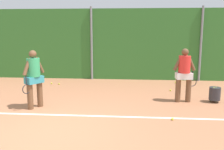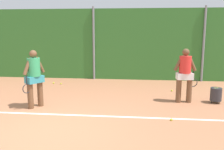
{
  "view_description": "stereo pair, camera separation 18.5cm",
  "coord_description": "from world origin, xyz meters",
  "px_view_note": "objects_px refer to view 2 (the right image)",
  "views": [
    {
      "loc": [
        1.91,
        -5.43,
        2.37
      ],
      "look_at": [
        1.28,
        2.19,
        0.96
      ],
      "focal_mm": 40.19,
      "sensor_mm": 36.0,
      "label": 1
    },
    {
      "loc": [
        2.09,
        -5.42,
        2.37
      ],
      "look_at": [
        1.28,
        2.19,
        0.96
      ],
      "focal_mm": 40.19,
      "sensor_mm": 36.0,
      "label": 2
    }
  ],
  "objects_px": {
    "tennis_ball_1": "(54,83)",
    "tennis_ball_6": "(172,91)",
    "player_foreground_near": "(34,76)",
    "player_midcourt": "(185,73)",
    "tennis_ball_3": "(177,83)",
    "ball_hopper": "(216,94)",
    "tennis_ball_2": "(61,84)",
    "tennis_ball_10": "(30,86)",
    "tennis_ball_0": "(171,120)"
  },
  "relations": [
    {
      "from": "tennis_ball_6",
      "to": "tennis_ball_10",
      "type": "xyz_separation_m",
      "value": [
        -5.78,
        0.2,
        0.0
      ]
    },
    {
      "from": "tennis_ball_2",
      "to": "tennis_ball_6",
      "type": "xyz_separation_m",
      "value": [
        4.62,
        -0.76,
        0.0
      ]
    },
    {
      "from": "tennis_ball_3",
      "to": "tennis_ball_10",
      "type": "xyz_separation_m",
      "value": [
        -6.21,
        -1.27,
        0.0
      ]
    },
    {
      "from": "tennis_ball_2",
      "to": "tennis_ball_10",
      "type": "xyz_separation_m",
      "value": [
        -1.16,
        -0.56,
        0.0
      ]
    },
    {
      "from": "tennis_ball_6",
      "to": "tennis_ball_2",
      "type": "bearing_deg",
      "value": 170.63
    },
    {
      "from": "player_foreground_near",
      "to": "player_midcourt",
      "type": "relative_size",
      "value": 1.0
    },
    {
      "from": "ball_hopper",
      "to": "tennis_ball_3",
      "type": "xyz_separation_m",
      "value": [
        -0.78,
        2.88,
        -0.26
      ]
    },
    {
      "from": "tennis_ball_3",
      "to": "tennis_ball_1",
      "type": "bearing_deg",
      "value": -173.45
    },
    {
      "from": "tennis_ball_2",
      "to": "tennis_ball_3",
      "type": "relative_size",
      "value": 1.0
    },
    {
      "from": "tennis_ball_0",
      "to": "player_foreground_near",
      "type": "bearing_deg",
      "value": 169.42
    },
    {
      "from": "player_midcourt",
      "to": "tennis_ball_1",
      "type": "distance_m",
      "value": 5.73
    },
    {
      "from": "player_midcourt",
      "to": "tennis_ball_3",
      "type": "distance_m",
      "value": 3.06
    },
    {
      "from": "player_foreground_near",
      "to": "tennis_ball_6",
      "type": "xyz_separation_m",
      "value": [
        4.41,
        2.44,
        -0.95
      ]
    },
    {
      "from": "tennis_ball_10",
      "to": "player_foreground_near",
      "type": "bearing_deg",
      "value": -62.59
    },
    {
      "from": "tennis_ball_2",
      "to": "tennis_ball_6",
      "type": "bearing_deg",
      "value": -9.37
    },
    {
      "from": "tennis_ball_1",
      "to": "tennis_ball_6",
      "type": "height_order",
      "value": "same"
    },
    {
      "from": "player_midcourt",
      "to": "tennis_ball_2",
      "type": "distance_m",
      "value": 5.37
    },
    {
      "from": "ball_hopper",
      "to": "tennis_ball_10",
      "type": "xyz_separation_m",
      "value": [
        -6.99,
        1.6,
        -0.26
      ]
    },
    {
      "from": "player_midcourt",
      "to": "tennis_ball_3",
      "type": "relative_size",
      "value": 26.56
    },
    {
      "from": "tennis_ball_3",
      "to": "tennis_ball_6",
      "type": "bearing_deg",
      "value": -106.24
    },
    {
      "from": "player_midcourt",
      "to": "tennis_ball_0",
      "type": "relative_size",
      "value": 26.56
    },
    {
      "from": "tennis_ball_0",
      "to": "tennis_ball_10",
      "type": "distance_m",
      "value": 6.35
    },
    {
      "from": "tennis_ball_2",
      "to": "tennis_ball_6",
      "type": "distance_m",
      "value": 4.68
    },
    {
      "from": "ball_hopper",
      "to": "tennis_ball_2",
      "type": "xyz_separation_m",
      "value": [
        -5.83,
        2.16,
        -0.26
      ]
    },
    {
      "from": "ball_hopper",
      "to": "tennis_ball_6",
      "type": "xyz_separation_m",
      "value": [
        -1.21,
        1.4,
        -0.26
      ]
    },
    {
      "from": "tennis_ball_0",
      "to": "tennis_ball_10",
      "type": "xyz_separation_m",
      "value": [
        -5.37,
        3.39,
        0.0
      ]
    },
    {
      "from": "tennis_ball_1",
      "to": "tennis_ball_6",
      "type": "relative_size",
      "value": 1.0
    },
    {
      "from": "player_midcourt",
      "to": "tennis_ball_10",
      "type": "xyz_separation_m",
      "value": [
        -5.97,
        1.63,
        -0.95
      ]
    },
    {
      "from": "ball_hopper",
      "to": "tennis_ball_6",
      "type": "relative_size",
      "value": 7.78
    },
    {
      "from": "player_foreground_near",
      "to": "tennis_ball_3",
      "type": "distance_m",
      "value": 6.29
    },
    {
      "from": "tennis_ball_1",
      "to": "tennis_ball_2",
      "type": "distance_m",
      "value": 0.37
    },
    {
      "from": "tennis_ball_1",
      "to": "tennis_ball_2",
      "type": "height_order",
      "value": "same"
    },
    {
      "from": "tennis_ball_1",
      "to": "tennis_ball_2",
      "type": "relative_size",
      "value": 1.0
    },
    {
      "from": "tennis_ball_6",
      "to": "player_foreground_near",
      "type": "bearing_deg",
      "value": -151.04
    },
    {
      "from": "player_midcourt",
      "to": "tennis_ball_1",
      "type": "height_order",
      "value": "player_midcourt"
    },
    {
      "from": "ball_hopper",
      "to": "tennis_ball_10",
      "type": "distance_m",
      "value": 7.17
    },
    {
      "from": "ball_hopper",
      "to": "player_midcourt",
      "type": "bearing_deg",
      "value": -178.53
    },
    {
      "from": "tennis_ball_10",
      "to": "tennis_ball_2",
      "type": "bearing_deg",
      "value": 25.75
    },
    {
      "from": "player_midcourt",
      "to": "tennis_ball_1",
      "type": "bearing_deg",
      "value": 150.96
    },
    {
      "from": "tennis_ball_2",
      "to": "tennis_ball_0",
      "type": "bearing_deg",
      "value": -43.16
    },
    {
      "from": "player_foreground_near",
      "to": "tennis_ball_10",
      "type": "bearing_deg",
      "value": -118.38
    },
    {
      "from": "player_midcourt",
      "to": "tennis_ball_6",
      "type": "relative_size",
      "value": 26.56
    },
    {
      "from": "tennis_ball_0",
      "to": "tennis_ball_1",
      "type": "relative_size",
      "value": 1.0
    },
    {
      "from": "player_foreground_near",
      "to": "tennis_ball_1",
      "type": "relative_size",
      "value": 26.53
    },
    {
      "from": "tennis_ball_3",
      "to": "tennis_ball_10",
      "type": "distance_m",
      "value": 6.34
    },
    {
      "from": "tennis_ball_0",
      "to": "tennis_ball_1",
      "type": "bearing_deg",
      "value": 138.52
    },
    {
      "from": "player_midcourt",
      "to": "tennis_ball_6",
      "type": "distance_m",
      "value": 1.72
    },
    {
      "from": "player_midcourt",
      "to": "tennis_ball_1",
      "type": "relative_size",
      "value": 26.56
    },
    {
      "from": "player_midcourt",
      "to": "tennis_ball_10",
      "type": "distance_m",
      "value": 6.26
    },
    {
      "from": "ball_hopper",
      "to": "tennis_ball_3",
      "type": "bearing_deg",
      "value": 105.16
    }
  ]
}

